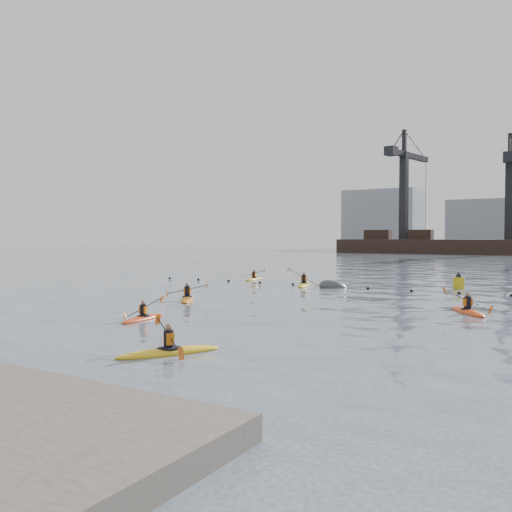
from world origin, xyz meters
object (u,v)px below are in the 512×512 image
object	(u,v)px
kayaker_0	(143,318)
mooring_buoy	(333,287)
nav_buoy	(459,283)
kayaker_4	(468,311)
kayaker_3	(304,284)
kayaker_2	(187,298)
kayaker_1	(169,351)
kayaker_5	(254,279)

from	to	relation	value
kayaker_0	mooring_buoy	bearing A→B (deg)	78.17
nav_buoy	kayaker_4	bearing A→B (deg)	-77.32
kayaker_3	kayaker_2	bearing A→B (deg)	-116.93
kayaker_4	mooring_buoy	xyz separation A→B (m)	(-10.64, 8.69, -0.11)
nav_buoy	kayaker_0	bearing A→B (deg)	-112.10
mooring_buoy	kayaker_2	bearing A→B (deg)	-109.29
kayaker_2	kayaker_4	bearing A→B (deg)	-23.66
kayaker_4	kayaker_1	bearing A→B (deg)	34.36
kayaker_1	nav_buoy	world-z (taller)	nav_buoy
kayaker_4	nav_buoy	size ratio (longest dim) A/B	2.39
kayaker_5	kayaker_2	bearing A→B (deg)	-78.97
kayaker_1	kayaker_5	world-z (taller)	kayaker_1
kayaker_1	kayaker_5	distance (m)	29.18
kayaker_3	kayaker_5	world-z (taller)	kayaker_3
kayaker_5	nav_buoy	size ratio (longest dim) A/B	2.23
kayaker_1	kayaker_5	size ratio (longest dim) A/B	1.05
nav_buoy	mooring_buoy	bearing A→B (deg)	-155.18
kayaker_3	kayaker_4	distance (m)	15.67
kayaker_0	nav_buoy	world-z (taller)	nav_buoy
kayaker_1	kayaker_4	xyz separation A→B (m)	(6.15, 14.45, 0.00)
mooring_buoy	nav_buoy	bearing A→B (deg)	24.82
kayaker_4	nav_buoy	xyz separation A→B (m)	(-2.77, 12.33, 0.31)
kayaker_0	kayaker_4	distance (m)	15.18
mooring_buoy	nav_buoy	world-z (taller)	nav_buoy
kayaker_3	kayaker_4	bearing A→B (deg)	-52.57
kayaker_5	kayaker_0	bearing A→B (deg)	-76.78
kayaker_4	kayaker_2	bearing A→B (deg)	-21.51
kayaker_3	nav_buoy	world-z (taller)	kayaker_3
kayaker_0	nav_buoy	size ratio (longest dim) A/B	2.19
kayaker_2	mooring_buoy	world-z (taller)	kayaker_2
kayaker_0	kayaker_5	bearing A→B (deg)	100.73
kayaker_1	kayaker_0	bearing A→B (deg)	169.50
kayaker_2	kayaker_5	xyz separation A→B (m)	(-4.47, 14.55, -0.02)
kayaker_0	kayaker_3	size ratio (longest dim) A/B	0.83
kayaker_3	mooring_buoy	bearing A→B (deg)	-19.79
kayaker_1	mooring_buoy	xyz separation A→B (m)	(-4.49, 23.14, -0.10)
kayaker_5	mooring_buoy	xyz separation A→B (m)	(8.51, -2.98, -0.09)
kayaker_3	mooring_buoy	size ratio (longest dim) A/B	1.74
kayaker_4	kayaker_5	distance (m)	22.44
kayaker_0	kayaker_5	size ratio (longest dim) A/B	0.98
kayaker_1	nav_buoy	size ratio (longest dim) A/B	2.33
kayaker_2	mooring_buoy	xyz separation A→B (m)	(4.05, 11.57, -0.11)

